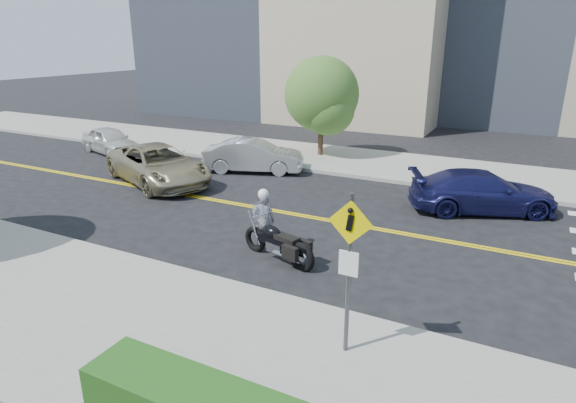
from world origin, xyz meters
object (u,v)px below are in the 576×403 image
Objects in this scene: parked_car_white at (110,140)px; parked_car_blue at (482,192)px; pedestrian_sign at (349,260)px; suv at (158,165)px; motorcycle at (278,234)px; motorcyclist at (264,220)px; parked_car_silver at (254,156)px.

parked_car_blue reaches higher than parked_car_white.
suv is (-10.66, 7.10, -1.21)m from pedestrian_sign.
motorcyclist is at bearing 163.28° from motorcycle.
parked_car_blue is (9.42, -0.87, -0.01)m from parked_car_silver.
pedestrian_sign is at bearing -29.48° from motorcycle.
motorcycle reaches higher than parked_car_white.
parked_car_blue is at bearing 72.07° from motorcycle.
motorcyclist is at bearing -94.01° from suv.
motorcyclist is 0.74× the size of motorcycle.
parked_car_white is at bearing 168.05° from motorcycle.
suv is 1.27× the size of parked_car_silver.
suv reaches higher than motorcycle.
parked_car_blue is at bearing -74.59° from parked_car_white.
parked_car_silver is at bearing -14.06° from suv.
motorcycle is 8.93m from parked_car_silver.
motorcyclist reaches higher than parked_car_white.
suv reaches higher than parked_car_silver.
pedestrian_sign is 5.18m from motorcyclist.
motorcycle is at bearing -164.74° from parked_car_silver.
parked_car_silver is at bearing 140.87° from motorcycle.
parked_car_white is (-13.40, 7.03, -0.07)m from motorcycle.
pedestrian_sign reaches higher than parked_car_blue.
suv is at bearing 167.70° from motorcycle.
pedestrian_sign is 0.63× the size of parked_car_blue.
parked_car_blue is at bearing -160.52° from motorcyclist.
motorcycle is at bearing -100.31° from parked_car_white.
motorcycle is 0.50× the size of parked_car_blue.
motorcycle is 15.13m from parked_car_white.
parked_car_white is at bearing 72.00° from parked_car_silver.
motorcyclist reaches higher than parked_car_silver.
parked_car_white is (-12.73, 6.60, -0.22)m from motorcyclist.
motorcyclist reaches higher than parked_car_blue.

